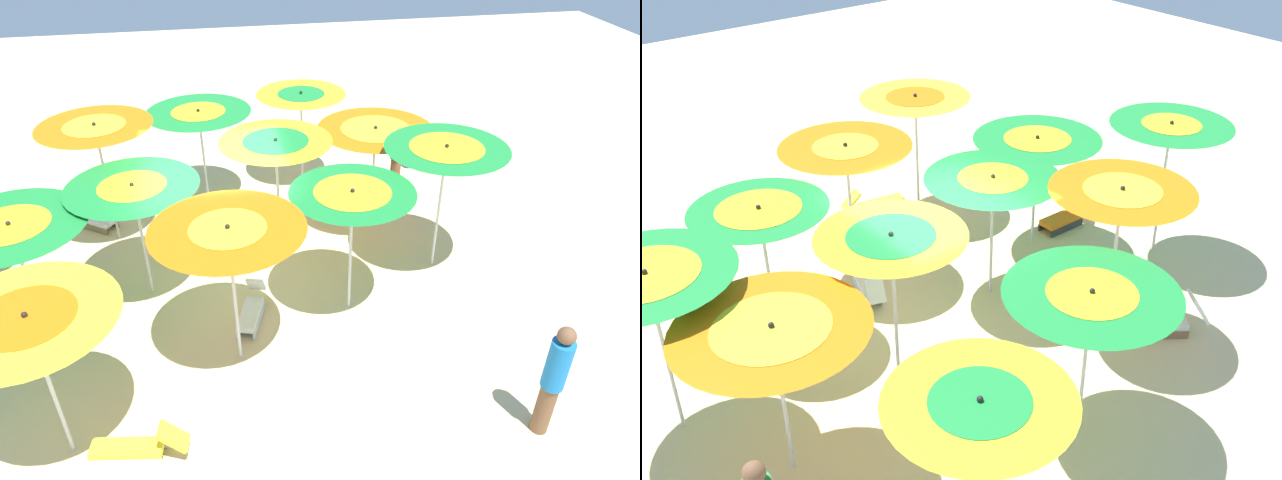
{
  "view_description": "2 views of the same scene",
  "coord_description": "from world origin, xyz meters",
  "views": [
    {
      "loc": [
        -0.12,
        9.11,
        6.69
      ],
      "look_at": [
        -1.59,
        1.46,
        1.5
      ],
      "focal_mm": 32.75,
      "sensor_mm": 36.0,
      "label": 1
    },
    {
      "loc": [
        -5.73,
        -7.67,
        7.38
      ],
      "look_at": [
        0.88,
        0.55,
        1.08
      ],
      "focal_mm": 42.31,
      "sensor_mm": 36.0,
      "label": 2
    }
  ],
  "objects": [
    {
      "name": "beach_umbrella_1",
      "position": [
        -0.14,
        2.3,
        2.23
      ],
      "size": [
        2.19,
        2.19,
        2.48
      ],
      "color": "silver",
      "rests_on": "ground"
    },
    {
      "name": "lounger_0",
      "position": [
        2.7,
        -2.25,
        0.22
      ],
      "size": [
        1.25,
        1.05,
        0.71
      ],
      "rotation": [
        0.0,
        0.0,
        8.79
      ],
      "color": "olive",
      "rests_on": "ground"
    },
    {
      "name": "beach_umbrella_6",
      "position": [
        -1.15,
        -0.5,
        2.2
      ],
      "size": [
        2.05,
        2.05,
        2.46
      ],
      "color": "silver",
      "rests_on": "ground"
    },
    {
      "name": "beachgoer_0",
      "position": [
        -4.12,
        -2.47,
        0.98
      ],
      "size": [
        0.3,
        0.3,
        1.86
      ],
      "rotation": [
        0.0,
        0.0,
        2.77
      ],
      "color": "brown",
      "rests_on": "ground"
    },
    {
      "name": "beach_umbrella_5",
      "position": [
        1.31,
        0.31,
        1.98
      ],
      "size": [
        2.19,
        2.19,
        2.23
      ],
      "color": "silver",
      "rests_on": "ground"
    },
    {
      "name": "lounger_3",
      "position": [
        -0.4,
        1.46,
        0.2
      ],
      "size": [
        0.62,
        1.12,
        0.61
      ],
      "rotation": [
        0.0,
        0.0,
        7.55
      ],
      "color": "silver",
      "rests_on": "ground"
    },
    {
      "name": "beach_ball",
      "position": [
        -4.87,
        -3.64,
        0.15
      ],
      "size": [
        0.31,
        0.31,
        0.31
      ],
      "primitive_type": "sphere",
      "color": "#337FE5",
      "rests_on": "ground"
    },
    {
      "name": "beach_umbrella_11",
      "position": [
        -2.09,
        -3.43,
        2.0
      ],
      "size": [
        2.02,
        2.02,
        2.24
      ],
      "color": "silver",
      "rests_on": "ground"
    },
    {
      "name": "beach_umbrella_0",
      "position": [
        2.2,
        3.62,
        2.14
      ],
      "size": [
        2.13,
        2.13,
        2.42
      ],
      "color": "silver",
      "rests_on": "ground"
    },
    {
      "name": "lounger_2",
      "position": [
        1.36,
        3.91,
        0.2
      ],
      "size": [
        1.32,
        0.5,
        0.58
      ],
      "rotation": [
        0.0,
        0.0,
        6.12
      ],
      "color": "silver",
      "rests_on": "ground"
    },
    {
      "name": "ground",
      "position": [
        0.0,
        0.0,
        -0.02
      ],
      "size": [
        37.57,
        37.57,
        0.04
      ],
      "primitive_type": "cube",
      "color": "beige"
    },
    {
      "name": "beach_umbrella_3",
      "position": [
        -3.99,
        0.48,
        2.26
      ],
      "size": [
        2.17,
        2.17,
        2.53
      ],
      "color": "silver",
      "rests_on": "ground"
    },
    {
      "name": "beach_umbrella_9",
      "position": [
        2.08,
        -1.63,
        2.27
      ],
      "size": [
        2.13,
        2.13,
        2.54
      ],
      "color": "silver",
      "rests_on": "ground"
    },
    {
      "name": "beach_umbrella_10",
      "position": [
        0.19,
        -2.82,
        1.98
      ],
      "size": [
        2.22,
        2.22,
        2.22
      ],
      "color": "silver",
      "rests_on": "ground"
    },
    {
      "name": "beachgoer_1",
      "position": [
        -4.1,
        4.48,
        0.98
      ],
      "size": [
        0.3,
        0.3,
        1.85
      ],
      "rotation": [
        0.0,
        0.0,
        2.84
      ],
      "color": "brown",
      "rests_on": "ground"
    },
    {
      "name": "beach_umbrella_7",
      "position": [
        -3.18,
        -1.09,
        2.04
      ],
      "size": [
        2.3,
        2.3,
        2.28
      ],
      "color": "silver",
      "rests_on": "ground"
    },
    {
      "name": "beach_umbrella_2",
      "position": [
        -2.11,
        1.43,
        2.1
      ],
      "size": [
        2.01,
        2.01,
        2.36
      ],
      "color": "silver",
      "rests_on": "ground"
    },
    {
      "name": "beach_umbrella_4",
      "position": [
        3.03,
        1.1,
        1.92
      ],
      "size": [
        2.29,
        2.29,
        2.17
      ],
      "color": "silver",
      "rests_on": "ground"
    }
  ]
}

